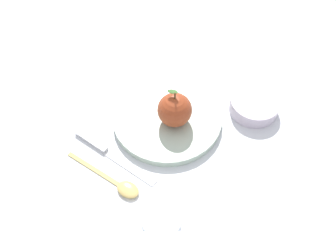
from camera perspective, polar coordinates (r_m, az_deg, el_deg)
ground_plane at (r=0.79m, az=-1.27°, el=-1.29°), size 2.40×2.40×0.00m
dinner_plate at (r=0.79m, az=0.00°, el=-0.41°), size 0.25×0.25×0.02m
apple at (r=0.75m, az=1.12°, el=0.95°), size 0.08×0.08×0.09m
side_bowl at (r=0.83m, az=14.25°, el=1.83°), size 0.11×0.11×0.03m
cup at (r=0.64m, az=-1.07°, el=-17.78°), size 0.07×0.07×0.07m
knife at (r=0.76m, az=-10.21°, el=-5.95°), size 0.21×0.11×0.01m
spoon at (r=0.71m, az=-8.17°, el=-11.35°), size 0.17×0.10×0.01m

